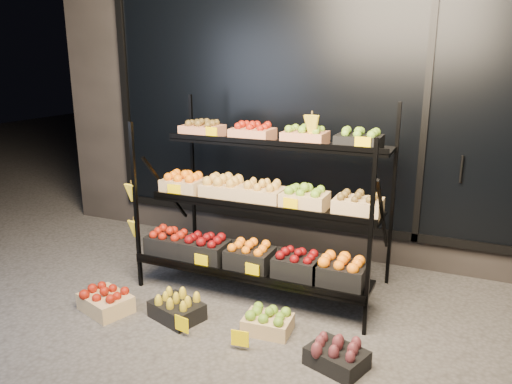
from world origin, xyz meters
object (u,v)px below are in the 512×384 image
at_px(display_rack, 260,204).
at_px(floor_crate_midleft, 177,307).
at_px(floor_crate_midright, 268,321).
at_px(floor_crate_left, 106,300).

bearing_deg(display_rack, floor_crate_midleft, -115.79).
distance_m(display_rack, floor_crate_midright, 1.04).
height_order(floor_crate_midleft, floor_crate_midright, floor_crate_midleft).
distance_m(floor_crate_midleft, floor_crate_midright, 0.75).
height_order(display_rack, floor_crate_left, display_rack).
xyz_separation_m(floor_crate_midleft, floor_crate_midright, (0.74, 0.11, -0.01)).
xyz_separation_m(display_rack, floor_crate_midleft, (-0.38, -0.79, -0.69)).
distance_m(display_rack, floor_crate_left, 1.52).
xyz_separation_m(display_rack, floor_crate_midright, (0.36, -0.68, -0.70)).
bearing_deg(floor_crate_midleft, display_rack, 82.73).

